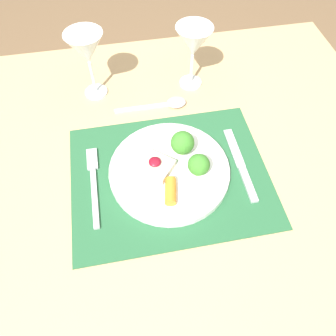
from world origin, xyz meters
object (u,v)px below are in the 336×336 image
(fork, at_px, (94,180))
(knife, at_px, (242,168))
(dinner_plate, at_px, (170,168))
(wine_glass_near, at_px, (193,43))
(spoon, at_px, (168,104))
(wine_glass_far, at_px, (86,50))

(fork, xyz_separation_m, knife, (0.33, -0.03, 0.00))
(dinner_plate, relative_size, wine_glass_near, 1.58)
(dinner_plate, height_order, wine_glass_near, wine_glass_near)
(fork, xyz_separation_m, spoon, (0.21, 0.21, -0.00))
(wine_glass_near, bearing_deg, dinner_plate, -111.58)
(wine_glass_far, bearing_deg, fork, -94.48)
(fork, height_order, spoon, spoon)
(fork, distance_m, wine_glass_near, 0.42)
(knife, xyz_separation_m, spoon, (-0.13, 0.24, -0.00))
(fork, relative_size, wine_glass_far, 1.15)
(dinner_plate, height_order, fork, dinner_plate)
(wine_glass_near, bearing_deg, spoon, -136.83)
(knife, height_order, spoon, spoon)
(dinner_plate, bearing_deg, wine_glass_far, 116.39)
(spoon, bearing_deg, fork, -136.62)
(spoon, xyz_separation_m, wine_glass_far, (-0.18, 0.08, 0.13))
(wine_glass_far, bearing_deg, dinner_plate, -63.61)
(dinner_plate, xyz_separation_m, spoon, (0.04, 0.21, -0.01))
(fork, bearing_deg, dinner_plate, -5.48)
(knife, bearing_deg, wine_glass_far, 133.31)
(wine_glass_near, relative_size, wine_glass_far, 0.96)
(spoon, bearing_deg, knife, -63.01)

